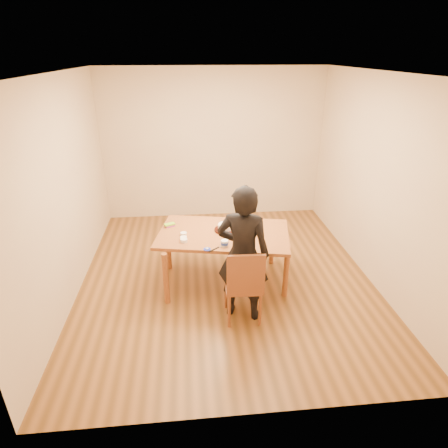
{
  "coord_description": "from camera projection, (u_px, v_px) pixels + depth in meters",
  "views": [
    {
      "loc": [
        -0.47,
        -4.51,
        2.93
      ],
      "look_at": [
        -0.04,
        -0.17,
        0.9
      ],
      "focal_mm": 30.0,
      "sensor_mm": 36.0,
      "label": 1
    }
  ],
  "objects": [
    {
      "name": "room_shell",
      "position": [
        224.0,
        178.0,
        5.08
      ],
      "size": [
        4.0,
        4.5,
        2.7
      ],
      "color": "brown",
      "rests_on": "ground"
    },
    {
      "name": "dining_table",
      "position": [
        224.0,
        234.0,
        4.92
      ],
      "size": [
        1.85,
        1.31,
        0.04
      ],
      "primitive_type": "cube",
      "rotation": [
        0.0,
        0.0,
        -0.19
      ],
      "color": "brown",
      "rests_on": "floor"
    },
    {
      "name": "dining_chair",
      "position": [
        243.0,
        285.0,
        4.35
      ],
      "size": [
        0.44,
        0.44,
        0.04
      ],
      "primitive_type": "cube",
      "rotation": [
        0.0,
        0.0,
        -0.04
      ],
      "color": "brown",
      "rests_on": "floor"
    },
    {
      "name": "cake_plate",
      "position": [
        225.0,
        230.0,
        4.96
      ],
      "size": [
        0.29,
        0.29,
        0.02
      ],
      "primitive_type": "cylinder",
      "color": "red",
      "rests_on": "dining_table"
    },
    {
      "name": "cake",
      "position": [
        225.0,
        227.0,
        4.95
      ],
      "size": [
        0.2,
        0.2,
        0.06
      ],
      "primitive_type": "cylinder",
      "color": "white",
      "rests_on": "cake_plate"
    },
    {
      "name": "frosting_dome",
      "position": [
        225.0,
        224.0,
        4.93
      ],
      "size": [
        0.19,
        0.19,
        0.03
      ],
      "primitive_type": "ellipsoid",
      "color": "white",
      "rests_on": "cake"
    },
    {
      "name": "frosting_tub",
      "position": [
        225.0,
        243.0,
        4.56
      ],
      "size": [
        0.09,
        0.09,
        0.08
      ],
      "primitive_type": "cylinder",
      "color": "white",
      "rests_on": "dining_table"
    },
    {
      "name": "frosting_lid",
      "position": [
        207.0,
        249.0,
        4.49
      ],
      "size": [
        0.09,
        0.09,
        0.01
      ],
      "primitive_type": "cylinder",
      "color": "#1928A5",
      "rests_on": "dining_table"
    },
    {
      "name": "frosting_dollop",
      "position": [
        207.0,
        248.0,
        4.49
      ],
      "size": [
        0.04,
        0.04,
        0.02
      ],
      "primitive_type": "ellipsoid",
      "color": "white",
      "rests_on": "frosting_lid"
    },
    {
      "name": "ramekin_green",
      "position": [
        184.0,
        240.0,
        4.66
      ],
      "size": [
        0.09,
        0.09,
        0.04
      ],
      "primitive_type": "cylinder",
      "color": "white",
      "rests_on": "dining_table"
    },
    {
      "name": "ramekin_yellow",
      "position": [
        184.0,
        234.0,
        4.83
      ],
      "size": [
        0.08,
        0.08,
        0.04
      ],
      "primitive_type": "cylinder",
      "color": "white",
      "rests_on": "dining_table"
    },
    {
      "name": "ramekin_multi",
      "position": [
        183.0,
        238.0,
        4.72
      ],
      "size": [
        0.08,
        0.08,
        0.04
      ],
      "primitive_type": "cylinder",
      "color": "white",
      "rests_on": "dining_table"
    },
    {
      "name": "candy_box_pink",
      "position": [
        170.0,
        226.0,
        5.08
      ],
      "size": [
        0.14,
        0.11,
        0.02
      ],
      "primitive_type": "cube",
      "rotation": [
        0.0,
        0.0,
        0.4
      ],
      "color": "#EA3796",
      "rests_on": "dining_table"
    },
    {
      "name": "candy_box_green",
      "position": [
        170.0,
        224.0,
        5.07
      ],
      "size": [
        0.16,
        0.12,
        0.02
      ],
      "primitive_type": "cube",
      "rotation": [
        0.0,
        0.0,
        0.42
      ],
      "color": "green",
      "rests_on": "candy_box_pink"
    },
    {
      "name": "spatula",
      "position": [
        214.0,
        249.0,
        4.49
      ],
      "size": [
        0.14,
        0.12,
        0.01
      ],
      "primitive_type": "cube",
      "rotation": [
        0.0,
        0.0,
        0.7
      ],
      "color": "black",
      "rests_on": "dining_table"
    },
    {
      "name": "person",
      "position": [
        243.0,
        254.0,
        4.23
      ],
      "size": [
        0.7,
        0.57,
        1.65
      ],
      "primitive_type": "imported",
      "rotation": [
        0.0,
        0.0,
        2.81
      ],
      "color": "black",
      "rests_on": "floor"
    }
  ]
}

